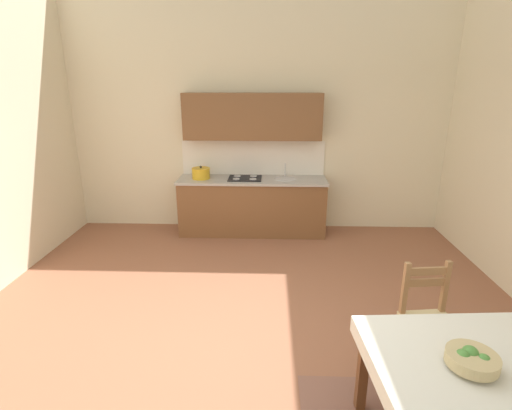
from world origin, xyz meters
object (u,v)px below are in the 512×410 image
at_px(dining_chair_kitchen_side, 429,322).
at_px(fruit_bowl, 472,359).
at_px(dining_table, 479,379).
at_px(kitchen_cabinetry, 252,181).

relative_size(dining_chair_kitchen_side, fruit_bowl, 3.10).
bearing_deg(dining_chair_kitchen_side, dining_table, -93.78).
xyz_separation_m(dining_table, fruit_bowl, (-0.10, -0.05, 0.18)).
bearing_deg(dining_table, dining_chair_kitchen_side, 86.22).
xyz_separation_m(kitchen_cabinetry, fruit_bowl, (1.48, -4.06, -0.04)).
xyz_separation_m(kitchen_cabinetry, dining_table, (1.58, -4.01, -0.23)).
relative_size(kitchen_cabinetry, dining_table, 1.67).
distance_m(kitchen_cabinetry, fruit_bowl, 4.32).
height_order(kitchen_cabinetry, dining_table, kitchen_cabinetry).
relative_size(kitchen_cabinetry, fruit_bowl, 7.79).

